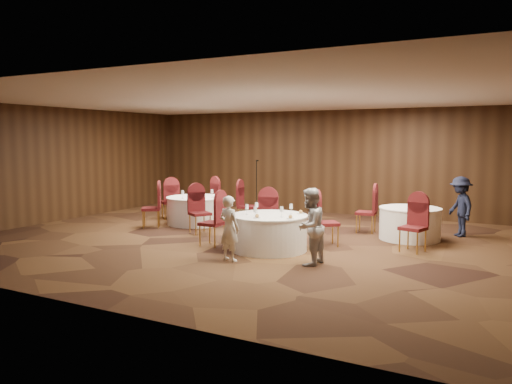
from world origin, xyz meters
The scene contains 15 objects.
ground centered at (0.00, 0.00, 0.00)m, with size 12.00×12.00×0.00m, color black.
room_shell centered at (0.00, 0.00, 1.96)m, with size 12.00×12.00×12.00m.
table_main centered at (0.96, -0.65, 0.38)m, with size 1.60×1.60×0.74m.
table_left centered at (-2.25, 1.34, 0.38)m, with size 1.62×1.62×0.74m.
table_right centered at (3.33, 1.86, 0.38)m, with size 1.39×1.39×0.74m.
chairs_main centered at (0.66, -0.02, 0.50)m, with size 2.82×1.89×1.00m.
chairs_left centered at (-2.20, 1.37, 0.50)m, with size 3.13×3.16×1.00m.
chairs_right centered at (2.91, 1.42, 0.50)m, with size 2.03×2.26×1.00m.
tabletop_main centered at (1.10, -0.74, 0.84)m, with size 1.15×1.07×0.22m.
tabletop_left centered at (-2.25, 1.34, 0.82)m, with size 0.83×0.83×0.22m.
tabletop_right centered at (3.52, 1.61, 0.90)m, with size 0.08×0.08×0.22m.
mic_stand centered at (-1.83, 4.08, 0.49)m, with size 0.24×0.24×1.66m.
woman_a centered at (0.71, -1.84, 0.62)m, with size 0.45×0.30×1.25m, color silver.
woman_b centered at (2.16, -1.41, 0.71)m, with size 0.69×0.54×1.42m, color #B6B6BB.
man_c centered at (4.31, 2.79, 0.71)m, with size 0.92×0.53×1.43m, color black.
Camera 1 is at (5.50, -9.81, 2.29)m, focal length 35.00 mm.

